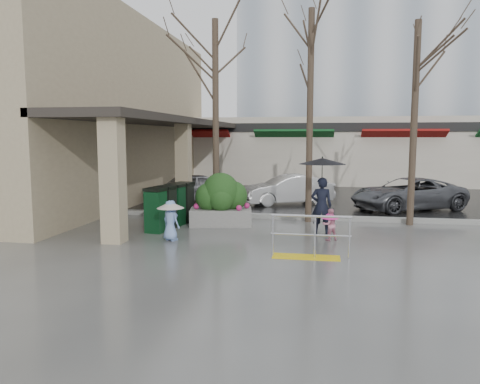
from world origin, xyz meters
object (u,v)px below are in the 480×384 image
(car_a, at_px, (185,188))
(planter, at_px, (221,200))
(handrail, at_px, (309,242))
(news_boxes, at_px, (171,206))
(car_c, at_px, (408,194))
(tree_west, at_px, (215,71))
(car_b, at_px, (288,190))
(tree_mideast, at_px, (416,73))
(child_pink, at_px, (330,222))
(child_blue, at_px, (171,215))
(tree_midwest, at_px, (311,64))
(woman, at_px, (322,186))

(car_a, bearing_deg, planter, -6.22)
(handrail, relative_size, news_boxes, 0.77)
(handrail, distance_m, car_c, 8.87)
(tree_west, xyz_separation_m, car_b, (2.21, 3.98, -4.45))
(tree_mideast, bearing_deg, handrail, -123.19)
(tree_mideast, bearing_deg, car_a, 155.91)
(child_pink, distance_m, car_b, 6.99)
(news_boxes, bearing_deg, child_blue, -61.48)
(car_a, bearing_deg, child_pink, 8.03)
(tree_midwest, relative_size, car_a, 1.89)
(tree_midwest, bearing_deg, tree_west, -180.00)
(car_a, bearing_deg, tree_mideast, 31.44)
(child_pink, xyz_separation_m, car_b, (-1.66, 6.79, 0.12))
(tree_midwest, height_order, car_a, tree_midwest)
(tree_midwest, height_order, woman, tree_midwest)
(woman, xyz_separation_m, car_a, (-5.94, 5.92, -0.81))
(tree_mideast, distance_m, car_b, 7.22)
(handrail, distance_m, child_blue, 4.03)
(tree_mideast, xyz_separation_m, child_pink, (-2.62, -2.81, -4.35))
(tree_mideast, bearing_deg, news_boxes, -167.44)
(tree_mideast, relative_size, child_pink, 7.34)
(woman, bearing_deg, tree_midwest, -79.89)
(tree_west, distance_m, car_c, 8.91)
(child_blue, bearing_deg, car_c, -108.02)
(woman, relative_size, car_c, 0.51)
(tree_mideast, height_order, car_b, tree_mideast)
(news_boxes, bearing_deg, car_b, 69.89)
(planter, distance_m, car_c, 7.92)
(handrail, relative_size, tree_midwest, 0.27)
(child_blue, bearing_deg, car_a, -47.15)
(tree_mideast, xyz_separation_m, news_boxes, (-7.60, -1.69, -4.18))
(child_blue, distance_m, car_b, 8.04)
(tree_west, relative_size, planter, 3.22)
(planter, bearing_deg, woman, -14.62)
(tree_west, height_order, child_blue, tree_west)
(child_blue, bearing_deg, tree_midwest, -106.46)
(handrail, height_order, car_c, car_c)
(car_b, bearing_deg, tree_west, -53.84)
(car_b, bearing_deg, child_blue, -44.31)
(tree_midwest, xyz_separation_m, woman, (0.44, -1.99, -3.79))
(handrail, height_order, child_pink, handrail)
(child_pink, bearing_deg, tree_midwest, -100.63)
(handrail, relative_size, child_blue, 1.68)
(tree_west, relative_size, tree_mideast, 1.05)
(tree_midwest, distance_m, news_boxes, 6.49)
(tree_midwest, height_order, car_b, tree_midwest)
(woman, relative_size, child_blue, 2.03)
(woman, distance_m, news_boxes, 4.81)
(handrail, height_order, car_a, car_a)
(tree_mideast, relative_size, car_c, 1.43)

